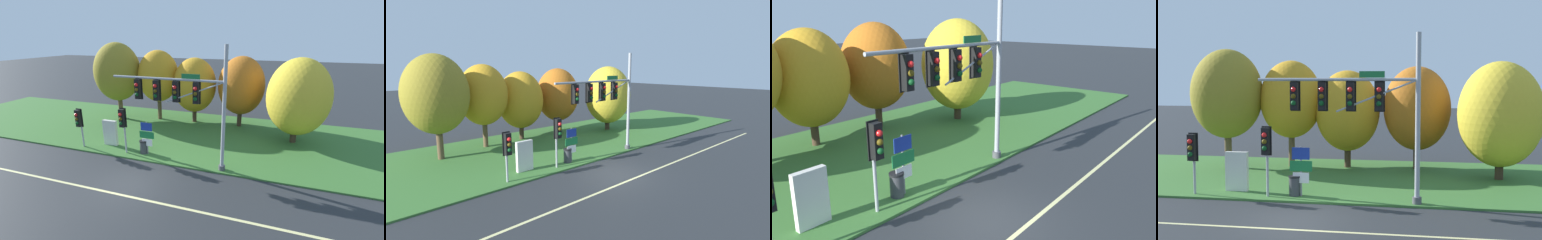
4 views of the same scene
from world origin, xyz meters
TOP-DOWN VIEW (x-y plane):
  - ground_plane at (0.00, 0.00)m, footprint 160.00×160.00m
  - lane_stripe at (0.00, -1.20)m, footprint 36.00×0.16m
  - grass_verge at (0.00, 8.25)m, footprint 48.00×11.50m
  - traffic_signal_mast at (2.30, 2.89)m, footprint 7.30×0.49m
  - pedestrian_signal_near_kerb at (-5.71, 2.92)m, footprint 0.46×0.55m
  - pedestrian_signal_further_along at (-2.16, 2.99)m, footprint 0.46×0.55m
  - route_sign_post at (-0.65, 3.44)m, footprint 1.06×0.08m
  - tree_nearest_road at (-7.04, 10.01)m, footprint 4.34×4.34m
  - tree_left_of_mast at (-3.27, 10.96)m, footprint 3.82×3.82m
  - tree_behind_signpost at (0.22, 11.21)m, footprint 3.94×3.94m
  - tree_mid_verge at (4.43, 11.32)m, footprint 4.03×4.03m
  - tree_tall_centre at (8.91, 8.89)m, footprint 4.54×4.54m
  - info_kiosk at (-3.99, 4.01)m, footprint 1.10×0.24m
  - trash_bin at (-0.97, 3.49)m, footprint 0.56×0.56m

SIDE VIEW (x-z plane):
  - ground_plane at x=0.00m, z-range 0.00..0.00m
  - lane_stripe at x=0.00m, z-range 0.00..0.01m
  - grass_verge at x=0.00m, z-range 0.00..0.10m
  - trash_bin at x=-0.97m, z-range 0.11..1.04m
  - info_kiosk at x=-3.99m, z-range 0.09..1.99m
  - route_sign_post at x=-0.65m, z-range 0.32..2.63m
  - pedestrian_signal_near_kerb at x=-5.71m, z-range 0.72..3.62m
  - pedestrian_signal_further_along at x=-2.16m, z-range 0.85..4.10m
  - tree_behind_signpost at x=0.22m, z-range 0.60..6.55m
  - tree_tall_centre at x=8.91m, z-range 0.43..6.79m
  - tree_mid_verge at x=4.43m, z-range 0.66..6.85m
  - tree_left_of_mast at x=-3.27m, z-range 0.98..7.54m
  - traffic_signal_mast at x=2.30m, z-range 0.71..8.07m
  - tree_nearest_road at x=-7.04m, z-range 0.99..8.23m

